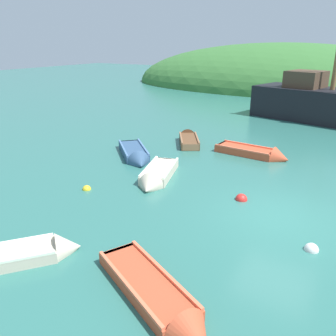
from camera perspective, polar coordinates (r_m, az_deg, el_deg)
ground_plane at (r=11.52m, az=17.88°, el=-7.55°), size 120.00×120.00×0.00m
shore_hill at (r=45.05m, az=17.68°, el=12.46°), size 37.69×19.83×10.04m
rowboat_center at (r=16.42m, az=-5.32°, el=2.03°), size 3.22×3.20×0.99m
rowboat_outer_left at (r=7.71m, az=-1.25°, el=-20.98°), size 3.68×2.48×0.92m
rowboat_outer_right at (r=17.11m, az=14.15°, el=2.21°), size 3.58×1.36×1.00m
rowboat_near_dock at (r=13.75m, az=-1.87°, el=-1.48°), size 1.86×3.34×0.95m
rowboat_far at (r=9.67m, az=-22.07°, el=-13.11°), size 2.62×2.94×0.90m
rowboat_portside at (r=18.90m, az=3.34°, el=4.52°), size 2.29×2.95×0.87m
buoy_red at (r=12.36m, az=11.81°, el=-5.05°), size 0.42×0.42×0.42m
buoy_white at (r=10.10m, az=22.24°, el=-12.23°), size 0.38×0.38×0.38m
buoy_yellow at (r=13.24m, az=-13.06°, el=-3.42°), size 0.32×0.32×0.32m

